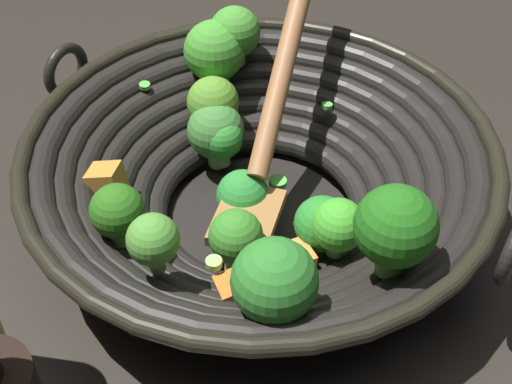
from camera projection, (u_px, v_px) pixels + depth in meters
ground_plane at (259, 223)px, 0.66m from camera, size 4.00×4.00×0.00m
wok at (259, 173)px, 0.61m from camera, size 0.40×0.41×0.22m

